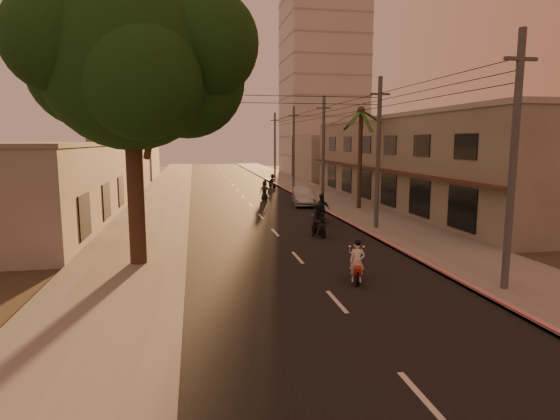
# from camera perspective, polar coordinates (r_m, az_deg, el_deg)

# --- Properties ---
(ground) EXTENTS (160.00, 160.00, 0.00)m
(ground) POSITION_cam_1_polar(r_m,az_deg,el_deg) (19.63, 3.43, -7.27)
(ground) COLOR #383023
(ground) RESTS_ON ground
(road) EXTENTS (10.00, 140.00, 0.02)m
(road) POSITION_cam_1_polar(r_m,az_deg,el_deg) (38.97, -3.60, 0.61)
(road) COLOR black
(road) RESTS_ON ground
(sidewalk_right) EXTENTS (5.00, 140.00, 0.12)m
(sidewalk_right) POSITION_cam_1_polar(r_m,az_deg,el_deg) (40.53, 6.99, 0.94)
(sidewalk_right) COLOR slate
(sidewalk_right) RESTS_ON ground
(sidewalk_left) EXTENTS (5.00, 140.00, 0.12)m
(sidewalk_left) POSITION_cam_1_polar(r_m,az_deg,el_deg) (38.81, -14.66, 0.39)
(sidewalk_left) COLOR slate
(sidewalk_left) RESTS_ON ground
(curb_stripe) EXTENTS (0.20, 60.00, 0.20)m
(curb_stripe) POSITION_cam_1_polar(r_m,az_deg,el_deg) (35.10, 5.68, -0.14)
(curb_stripe) COLOR #AD121A
(curb_stripe) RESTS_ON ground
(shophouse_row) EXTENTS (8.80, 34.20, 7.30)m
(shophouse_row) POSITION_cam_1_polar(r_m,az_deg,el_deg) (40.81, 16.66, 5.76)
(shophouse_row) COLOR gray
(shophouse_row) RESTS_ON ground
(left_building) EXTENTS (8.20, 24.20, 5.20)m
(left_building) POSITION_cam_1_polar(r_m,az_deg,el_deg) (33.80, -26.61, 2.95)
(left_building) COLOR #9C988D
(left_building) RESTS_ON ground
(distant_tower) EXTENTS (12.10, 12.10, 28.00)m
(distant_tower) POSITION_cam_1_polar(r_m,az_deg,el_deg) (77.62, 5.19, 14.84)
(distant_tower) COLOR #B7B5B2
(distant_tower) RESTS_ON ground
(broadleaf_tree) EXTENTS (9.60, 8.70, 12.10)m
(broadleaf_tree) POSITION_cam_1_polar(r_m,az_deg,el_deg) (20.83, -16.69, 16.84)
(broadleaf_tree) COLOR black
(broadleaf_tree) RESTS_ON ground
(palm_tree) EXTENTS (5.00, 5.00, 8.20)m
(palm_tree) POSITION_cam_1_polar(r_m,az_deg,el_deg) (36.61, 9.85, 11.20)
(palm_tree) COLOR black
(palm_tree) RESTS_ON ground
(utility_poles) EXTENTS (1.20, 48.26, 9.00)m
(utility_poles) POSITION_cam_1_polar(r_m,az_deg,el_deg) (39.84, 5.34, 10.17)
(utility_poles) COLOR #38383A
(utility_poles) RESTS_ON ground
(filler_right) EXTENTS (8.00, 14.00, 6.00)m
(filler_right) POSITION_cam_1_polar(r_m,az_deg,el_deg) (66.04, 5.96, 6.39)
(filler_right) COLOR #9C988D
(filler_right) RESTS_ON ground
(filler_left_near) EXTENTS (8.00, 14.00, 4.40)m
(filler_left_near) POSITION_cam_1_polar(r_m,az_deg,el_deg) (53.28, -20.67, 4.55)
(filler_left_near) COLOR #9C988D
(filler_left_near) RESTS_ON ground
(filler_left_far) EXTENTS (8.00, 14.00, 7.00)m
(filler_left_far) POSITION_cam_1_polar(r_m,az_deg,el_deg) (70.99, -18.17, 6.56)
(filler_left_far) COLOR #9C988D
(filler_left_far) RESTS_ON ground
(scooter_red) EXTENTS (0.87, 1.67, 1.68)m
(scooter_red) POSITION_cam_1_polar(r_m,az_deg,el_deg) (18.00, 9.39, -6.35)
(scooter_red) COLOR black
(scooter_red) RESTS_ON ground
(scooter_mid_a) EXTENTS (1.02, 1.93, 1.90)m
(scooter_mid_a) POSITION_cam_1_polar(r_m,az_deg,el_deg) (26.20, 4.78, -1.37)
(scooter_mid_a) COLOR black
(scooter_mid_a) RESTS_ON ground
(scooter_mid_b) EXTENTS (1.30, 1.90, 1.92)m
(scooter_mid_b) POSITION_cam_1_polar(r_m,az_deg,el_deg) (30.56, 5.06, 0.06)
(scooter_mid_b) COLOR black
(scooter_mid_b) RESTS_ON ground
(scooter_far_a) EXTENTS (0.90, 1.87, 1.84)m
(scooter_far_a) POSITION_cam_1_polar(r_m,az_deg,el_deg) (41.69, -1.90, 2.26)
(scooter_far_a) COLOR black
(scooter_far_a) RESTS_ON ground
(scooter_far_b) EXTENTS (1.30, 1.62, 1.62)m
(scooter_far_b) POSITION_cam_1_polar(r_m,az_deg,el_deg) (52.88, -0.93, 3.49)
(scooter_far_b) COLOR black
(scooter_far_b) RESTS_ON ground
(parked_car) EXTENTS (2.90, 5.05, 1.51)m
(parked_car) POSITION_cam_1_polar(r_m,az_deg,el_deg) (38.73, 2.88, 1.68)
(parked_car) COLOR #9B9DA3
(parked_car) RESTS_ON ground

